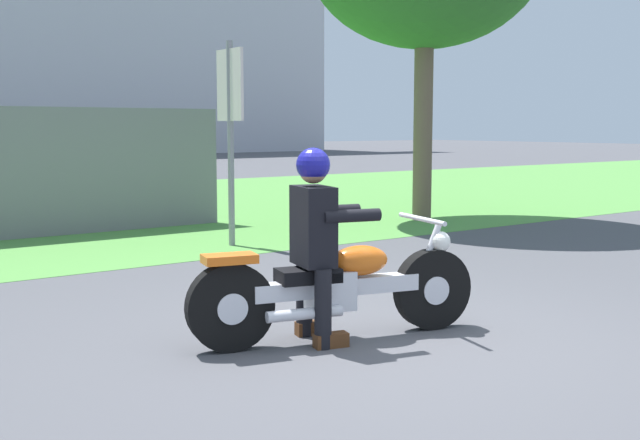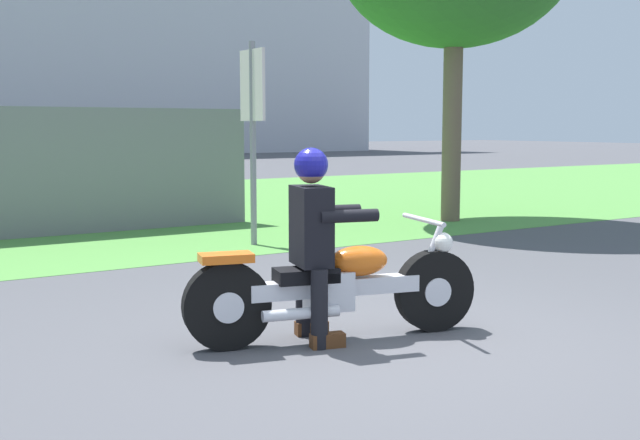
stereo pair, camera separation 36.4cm
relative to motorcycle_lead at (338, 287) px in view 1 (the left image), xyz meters
The scene contains 5 objects.
ground 0.59m from the motorcycle_lead, 56.46° to the right, with size 120.00×120.00×0.00m, color #4C4C51.
grass_verge 9.58m from the motorcycle_lead, 88.49° to the left, with size 60.00×12.00×0.01m, color #549342.
motorcycle_lead is the anchor object (origin of this frame).
rider_lead 0.46m from the motorcycle_lead, 164.83° to the left, with size 0.62×0.55×1.39m.
sign_banner 4.85m from the motorcycle_lead, 69.19° to the left, with size 0.08×0.60×2.60m.
Camera 1 is at (-3.65, -3.99, 1.53)m, focal length 44.04 mm.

